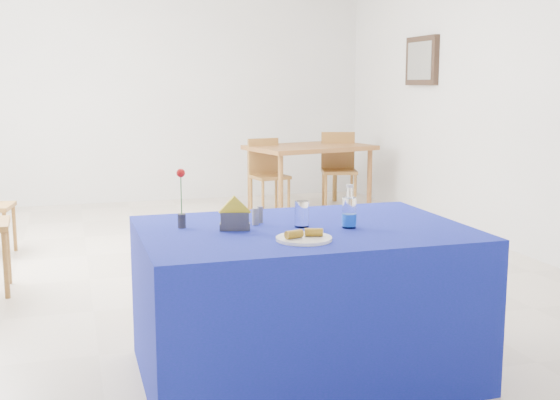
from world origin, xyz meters
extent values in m
plane|color=beige|center=(0.00, 0.00, 0.00)|extent=(7.00, 7.00, 0.00)
plane|color=silver|center=(0.00, 3.50, 1.40)|extent=(5.00, 0.00, 5.00)
plane|color=silver|center=(0.00, -3.50, 1.40)|extent=(5.00, 0.00, 5.00)
plane|color=silver|center=(2.50, 0.00, 1.40)|extent=(0.00, 7.00, 7.00)
cube|color=black|center=(2.47, 1.60, 1.70)|extent=(0.06, 0.64, 0.52)
cube|color=#998C66|center=(2.44, 1.60, 1.70)|extent=(0.02, 0.52, 0.40)
cylinder|color=white|center=(-0.21, -2.37, 0.77)|extent=(0.26, 0.26, 0.01)
cylinder|color=white|center=(-0.13, -2.09, 0.82)|extent=(0.07, 0.07, 0.13)
cylinder|color=gray|center=(-0.33, -1.97, 0.80)|extent=(0.03, 0.03, 0.08)
cylinder|color=slate|center=(-0.30, -1.93, 0.80)|extent=(0.03, 0.03, 0.08)
cube|color=navy|center=(-0.12, -2.09, 0.38)|extent=(1.60, 1.10, 0.76)
cylinder|color=white|center=(0.09, -2.17, 0.83)|extent=(0.07, 0.07, 0.15)
cylinder|color=blue|center=(0.09, -2.17, 0.80)|extent=(0.07, 0.07, 0.06)
cylinder|color=white|center=(0.09, -2.17, 0.94)|extent=(0.03, 0.03, 0.05)
cylinder|color=silver|center=(0.09, -2.17, 0.97)|extent=(0.03, 0.03, 0.01)
cube|color=#3B3B40|center=(-0.46, -2.07, 0.78)|extent=(0.16, 0.09, 0.03)
cube|color=#3A3A40|center=(-0.47, -2.09, 0.81)|extent=(0.13, 0.04, 0.09)
cube|color=#38383D|center=(-0.46, -2.04, 0.81)|extent=(0.13, 0.04, 0.09)
cube|color=gold|center=(-0.46, -2.07, 0.85)|extent=(0.16, 0.02, 0.16)
cylinder|color=#28282E|center=(-0.70, -1.94, 0.80)|extent=(0.04, 0.04, 0.07)
cylinder|color=#186123|center=(-0.70, -1.94, 0.91)|extent=(0.01, 0.01, 0.22)
sphere|color=#BD0C0E|center=(-0.70, -1.94, 1.03)|extent=(0.04, 0.04, 0.04)
cube|color=#915C2A|center=(1.45, 2.31, 0.73)|extent=(1.52, 1.16, 0.05)
cylinder|color=#94582B|center=(0.95, 1.83, 0.35)|extent=(0.06, 0.06, 0.71)
cylinder|color=brown|center=(2.11, 2.11, 0.35)|extent=(0.06, 0.06, 0.71)
cylinder|color=brown|center=(0.78, 2.51, 0.35)|extent=(0.06, 0.06, 0.71)
cylinder|color=brown|center=(1.95, 2.79, 0.35)|extent=(0.06, 0.06, 0.71)
cylinder|color=olive|center=(0.82, 2.06, 0.20)|extent=(0.03, 0.03, 0.40)
cylinder|color=olive|center=(1.13, 2.12, 0.20)|extent=(0.03, 0.03, 0.40)
cylinder|color=olive|center=(0.76, 2.38, 0.20)|extent=(0.03, 0.03, 0.40)
cylinder|color=olive|center=(1.08, 2.44, 0.20)|extent=(0.03, 0.03, 0.40)
cube|color=olive|center=(0.95, 2.25, 0.42)|extent=(0.43, 0.43, 0.04)
cube|color=olive|center=(0.92, 2.42, 0.64)|extent=(0.38, 0.10, 0.41)
cylinder|color=olive|center=(1.60, 2.19, 0.21)|extent=(0.03, 0.03, 0.43)
cylinder|color=olive|center=(1.93, 2.10, 0.21)|extent=(0.03, 0.03, 0.43)
cylinder|color=olive|center=(1.70, 2.52, 0.21)|extent=(0.03, 0.03, 0.43)
cylinder|color=olive|center=(2.02, 2.43, 0.21)|extent=(0.03, 0.03, 0.43)
cube|color=olive|center=(1.81, 2.31, 0.44)|extent=(0.49, 0.49, 0.04)
cube|color=olive|center=(1.86, 2.48, 0.67)|extent=(0.39, 0.14, 0.44)
cylinder|color=olive|center=(-1.67, -0.32, 0.24)|extent=(0.04, 0.04, 0.47)
cylinder|color=olive|center=(-1.68, 0.06, 0.24)|extent=(0.04, 0.04, 0.47)
cylinder|color=olive|center=(-1.76, 0.81, 0.21)|extent=(0.03, 0.03, 0.41)
cylinder|color=olive|center=(-1.71, 1.14, 0.21)|extent=(0.03, 0.03, 0.41)
cylinder|color=gold|center=(-0.26, -2.38, 0.79)|extent=(0.09, 0.06, 0.04)
cylinder|color=beige|center=(-0.22, -2.37, 0.79)|extent=(0.01, 0.03, 0.03)
cylinder|color=gold|center=(-0.17, -2.37, 0.79)|extent=(0.09, 0.06, 0.04)
cylinder|color=beige|center=(-0.13, -2.38, 0.79)|extent=(0.01, 0.03, 0.03)
camera|label=1|loc=(-1.21, -5.31, 1.46)|focal=45.00mm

